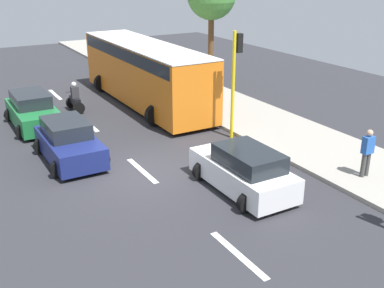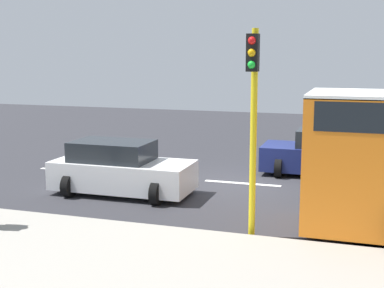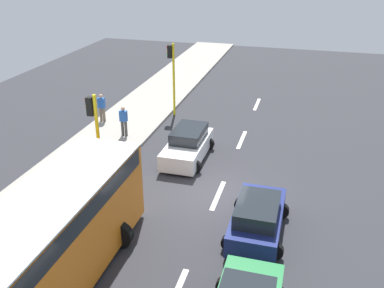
% 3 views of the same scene
% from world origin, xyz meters
% --- Properties ---
extents(ground_plane, '(40.00, 60.00, 0.10)m').
position_xyz_m(ground_plane, '(0.00, 0.00, -0.05)').
color(ground_plane, '#2D2D33').
extents(sidewalk, '(4.00, 60.00, 0.15)m').
position_xyz_m(sidewalk, '(7.00, 0.00, 0.07)').
color(sidewalk, '#9E998E').
rests_on(sidewalk, ground).
extents(lane_stripe_far_north, '(0.20, 2.40, 0.01)m').
position_xyz_m(lane_stripe_far_north, '(0.00, -12.00, 0.01)').
color(lane_stripe_far_north, white).
rests_on(lane_stripe_far_north, ground).
extents(lane_stripe_north, '(0.20, 2.40, 0.01)m').
position_xyz_m(lane_stripe_north, '(0.00, -6.00, 0.01)').
color(lane_stripe_north, white).
rests_on(lane_stripe_north, ground).
extents(lane_stripe_mid, '(0.20, 2.40, 0.01)m').
position_xyz_m(lane_stripe_mid, '(0.00, 0.00, 0.01)').
color(lane_stripe_mid, white).
rests_on(lane_stripe_mid, ground).
extents(car_dark_blue, '(2.16, 3.80, 1.52)m').
position_xyz_m(car_dark_blue, '(-1.95, 2.26, 0.71)').
color(car_dark_blue, navy).
rests_on(car_dark_blue, ground).
extents(car_white, '(2.14, 3.99, 1.52)m').
position_xyz_m(car_white, '(2.25, -3.07, 0.71)').
color(car_white, white).
rests_on(car_white, ground).
extents(city_bus, '(3.20, 11.00, 3.16)m').
position_xyz_m(city_bus, '(3.72, 7.80, 1.85)').
color(city_bus, orange).
rests_on(city_bus, ground).
extents(pedestrian_near_signal, '(0.40, 0.24, 1.69)m').
position_xyz_m(pedestrian_near_signal, '(6.32, -4.50, 1.06)').
color(pedestrian_near_signal, '#3F3F3F').
rests_on(pedestrian_near_signal, sidewalk).
extents(pedestrian_by_tree, '(0.40, 0.24, 1.69)m').
position_xyz_m(pedestrian_by_tree, '(8.44, -6.12, 1.06)').
color(pedestrian_by_tree, '#72604C').
rests_on(pedestrian_by_tree, sidewalk).
extents(traffic_light_corner, '(0.49, 0.24, 4.50)m').
position_xyz_m(traffic_light_corner, '(4.85, 1.25, 2.93)').
color(traffic_light_corner, yellow).
rests_on(traffic_light_corner, ground).
extents(traffic_light_midblock, '(0.49, 0.24, 4.50)m').
position_xyz_m(traffic_light_midblock, '(4.85, -8.63, 2.93)').
color(traffic_light_midblock, yellow).
rests_on(traffic_light_midblock, ground).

